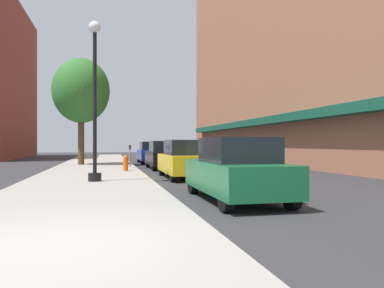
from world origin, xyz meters
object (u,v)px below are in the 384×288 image
Objects in this scene: lamppost at (95,98)px; fire_hydrant at (126,163)px; car_green at (236,170)px; car_black at (164,155)px; tree_near at (81,91)px; car_yellow at (185,160)px; car_blue at (151,153)px; parking_meter_near at (130,153)px.

lamppost reaches higher than fire_hydrant.
car_black is at bearing 87.88° from car_green.
tree_near reaches higher than car_yellow.
car_blue is (0.00, 19.63, 0.00)m from car_green.
lamppost is 9.01m from car_black.
car_blue is at bearing 90.44° from car_yellow.
tree_near is at bearing 144.45° from car_black.
car_yellow reaches higher than fire_hydrant.
car_yellow is 1.00× the size of car_blue.
tree_near reaches higher than parking_meter_near.
car_black is (3.74, 7.84, -2.39)m from lamppost.
car_green is 6.66m from car_yellow.
fire_hydrant is at bearing 101.23° from car_green.
fire_hydrant is at bearing 125.70° from car_yellow.
fire_hydrant is at bearing -68.57° from tree_near.
car_blue is at bearing 87.88° from car_green.
car_green and car_blue have the same top height.
car_yellow is (0.00, 6.66, 0.00)m from car_green.
car_blue is (1.95, 6.11, -0.14)m from parking_meter_near.
car_green is 1.00× the size of car_black.
parking_meter_near is at bearing -45.82° from tree_near.
tree_near is at bearing 96.00° from lamppost.
car_yellow is 1.00× the size of car_black.
car_yellow and car_black have the same top height.
car_green is 19.63m from car_blue.
lamppost is 11.88m from tree_near.
car_yellow is at bearing -74.13° from parking_meter_near.
tree_near is (-3.02, 3.11, 4.05)m from parking_meter_near.
car_black and car_blue have the same top height.
car_blue is (0.00, 12.97, 0.00)m from car_yellow.
parking_meter_near is 13.66m from car_green.
parking_meter_near reaches higher than fire_hydrant.
parking_meter_near is at bearing 96.09° from car_green.
fire_hydrant is 10.31m from car_green.
parking_meter_near is (1.79, 8.57, -2.25)m from lamppost.
parking_meter_near is at bearing -106.52° from car_blue.
car_green reaches higher than fire_hydrant.
tree_near is 7.55m from car_black.
car_blue is (4.97, 3.00, -4.19)m from tree_near.
car_yellow is at bearing -87.89° from car_black.
car_green is at bearing -89.56° from car_yellow.
car_green is (4.97, -16.63, -4.19)m from tree_near.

